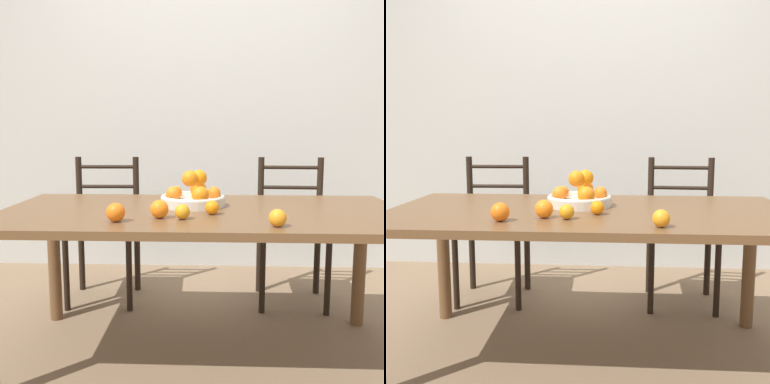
% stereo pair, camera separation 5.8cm
% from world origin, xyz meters
% --- Properties ---
extents(ground_plane, '(12.00, 12.00, 0.00)m').
position_xyz_m(ground_plane, '(0.00, 0.00, 0.00)').
color(ground_plane, '#7F664C').
extents(wall_back, '(8.00, 0.06, 2.60)m').
position_xyz_m(wall_back, '(0.00, 1.48, 1.30)').
color(wall_back, beige).
rests_on(wall_back, ground_plane).
extents(dining_table, '(1.88, 0.94, 0.72)m').
position_xyz_m(dining_table, '(0.00, 0.00, 0.64)').
color(dining_table, brown).
rests_on(dining_table, ground_plane).
extents(fruit_bowl, '(0.31, 0.31, 0.18)m').
position_xyz_m(fruit_bowl, '(-0.05, 0.10, 0.77)').
color(fruit_bowl, beige).
rests_on(fruit_bowl, dining_table).
extents(orange_loose_0, '(0.06, 0.06, 0.06)m').
position_xyz_m(orange_loose_0, '(0.04, -0.12, 0.75)').
color(orange_loose_0, orange).
rests_on(orange_loose_0, dining_table).
extents(orange_loose_1, '(0.08, 0.08, 0.08)m').
position_xyz_m(orange_loose_1, '(-0.35, -0.29, 0.76)').
color(orange_loose_1, orange).
rests_on(orange_loose_1, dining_table).
extents(orange_loose_2, '(0.07, 0.07, 0.07)m').
position_xyz_m(orange_loose_2, '(0.29, -0.36, 0.76)').
color(orange_loose_2, orange).
rests_on(orange_loose_2, dining_table).
extents(orange_loose_3, '(0.08, 0.08, 0.08)m').
position_xyz_m(orange_loose_3, '(-0.18, -0.21, 0.76)').
color(orange_loose_3, orange).
rests_on(orange_loose_3, dining_table).
extents(orange_loose_4, '(0.06, 0.06, 0.06)m').
position_xyz_m(orange_loose_4, '(-0.08, -0.23, 0.75)').
color(orange_loose_4, orange).
rests_on(orange_loose_4, dining_table).
extents(chair_left, '(0.43, 0.41, 0.91)m').
position_xyz_m(chair_left, '(-0.65, 0.74, 0.45)').
color(chair_left, black).
rests_on(chair_left, ground_plane).
extents(chair_right, '(0.44, 0.42, 0.91)m').
position_xyz_m(chair_right, '(0.54, 0.74, 0.45)').
color(chair_right, black).
rests_on(chair_right, ground_plane).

